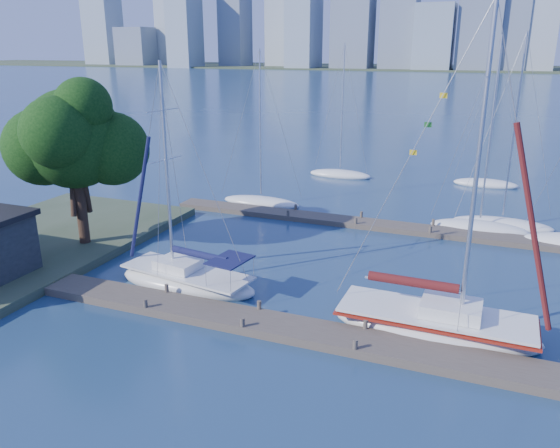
% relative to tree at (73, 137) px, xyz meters
% --- Properties ---
extents(ground, '(700.00, 700.00, 0.00)m').
position_rel_tree_xyz_m(ground, '(13.47, -5.00, -7.00)').
color(ground, navy).
rests_on(ground, ground).
extents(near_dock, '(26.00, 2.00, 0.40)m').
position_rel_tree_xyz_m(near_dock, '(13.47, -5.00, -6.80)').
color(near_dock, '#4D4339').
rests_on(near_dock, ground).
extents(far_dock, '(30.00, 1.80, 0.36)m').
position_rel_tree_xyz_m(far_dock, '(15.47, 11.00, -6.82)').
color(far_dock, '#4D4339').
rests_on(far_dock, ground).
extents(shore, '(12.00, 22.00, 0.50)m').
position_rel_tree_xyz_m(shore, '(-3.53, -2.00, -6.75)').
color(shore, '#38472D').
rests_on(shore, ground).
extents(far_shore, '(800.00, 100.00, 1.50)m').
position_rel_tree_xyz_m(far_shore, '(13.47, 315.00, -7.00)').
color(far_shore, '#38472D').
rests_on(far_shore, ground).
extents(tree, '(7.90, 7.21, 10.42)m').
position_rel_tree_xyz_m(tree, '(0.00, 0.00, 0.00)').
color(tree, '#301E15').
rests_on(tree, ground).
extents(sailboat_navy, '(8.00, 3.63, 11.92)m').
position_rel_tree_xyz_m(sailboat_navy, '(8.64, -2.44, -6.03)').
color(sailboat_navy, white).
rests_on(sailboat_navy, ground).
extents(sailboat_maroon, '(8.90, 3.01, 14.36)m').
position_rel_tree_xyz_m(sailboat_maroon, '(21.23, -2.73, -5.90)').
color(sailboat_maroon, white).
rests_on(sailboat_maroon, ground).
extents(bg_boat_0, '(6.71, 3.21, 12.15)m').
position_rel_tree_xyz_m(bg_boat_0, '(5.99, 13.36, -6.76)').
color(bg_boat_0, white).
rests_on(bg_boat_0, ground).
extents(bg_boat_3, '(6.63, 2.81, 13.05)m').
position_rel_tree_xyz_m(bg_boat_3, '(22.43, 12.70, -6.73)').
color(bg_boat_3, white).
rests_on(bg_boat_3, ground).
extents(bg_boat_4, '(6.98, 4.53, 13.22)m').
position_rel_tree_xyz_m(bg_boat_4, '(23.86, 14.16, -6.74)').
color(bg_boat_4, white).
rests_on(bg_boat_4, ground).
extents(bg_boat_6, '(6.35, 3.93, 12.58)m').
position_rel_tree_xyz_m(bg_boat_6, '(9.18, 25.20, -6.74)').
color(bg_boat_6, white).
rests_on(bg_boat_6, ground).
extents(bg_boat_7, '(5.58, 1.91, 12.39)m').
position_rel_tree_xyz_m(bg_boat_7, '(22.41, 26.43, -6.75)').
color(bg_boat_7, white).
rests_on(bg_boat_7, ground).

